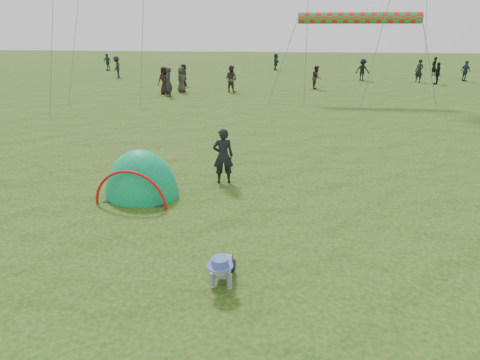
# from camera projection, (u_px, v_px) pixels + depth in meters

# --- Properties ---
(ground) EXTENTS (140.00, 140.00, 0.00)m
(ground) POSITION_uv_depth(u_px,v_px,m) (179.00, 264.00, 8.01)
(ground) COLOR #13410B
(crawling_toddler) EXTENTS (0.58, 0.82, 0.62)m
(crawling_toddler) POSITION_uv_depth(u_px,v_px,m) (222.00, 267.00, 7.31)
(crawling_toddler) COLOR black
(crawling_toddler) RESTS_ON ground
(popup_tent) EXTENTS (2.04, 1.73, 2.50)m
(popup_tent) POSITION_uv_depth(u_px,v_px,m) (143.00, 196.00, 11.20)
(popup_tent) COLOR #037C34
(popup_tent) RESTS_ON ground
(standing_adult) EXTENTS (0.64, 0.49, 1.57)m
(standing_adult) POSITION_uv_depth(u_px,v_px,m) (223.00, 156.00, 11.90)
(standing_adult) COLOR black
(standing_adult) RESTS_ON ground
(crowd_person_0) EXTENTS (0.70, 0.67, 1.61)m
(crowd_person_0) POSITION_uv_depth(u_px,v_px,m) (434.00, 66.00, 38.33)
(crowd_person_0) COLOR black
(crowd_person_0) RESTS_ON ground
(crowd_person_1) EXTENTS (1.05, 0.96, 1.75)m
(crowd_person_1) POSITION_uv_depth(u_px,v_px,m) (231.00, 79.00, 28.52)
(crowd_person_1) COLOR #393029
(crowd_person_1) RESTS_ON ground
(crowd_person_2) EXTENTS (0.80, 1.04, 1.65)m
(crowd_person_2) POSITION_uv_depth(u_px,v_px,m) (438.00, 73.00, 32.32)
(crowd_person_2) COLOR black
(crowd_person_2) RESTS_ON ground
(crowd_person_3) EXTENTS (1.20, 0.82, 1.72)m
(crowd_person_3) POSITION_uv_depth(u_px,v_px,m) (362.00, 70.00, 34.55)
(crowd_person_3) COLOR black
(crowd_person_3) RESTS_ON ground
(crowd_person_4) EXTENTS (0.90, 0.63, 1.75)m
(crowd_person_4) POSITION_uv_depth(u_px,v_px,m) (165.00, 80.00, 27.66)
(crowd_person_4) COLOR black
(crowd_person_4) RESTS_ON ground
(crowd_person_5) EXTENTS (0.81, 1.57, 1.62)m
(crowd_person_5) POSITION_uv_depth(u_px,v_px,m) (276.00, 62.00, 42.87)
(crowd_person_5) COLOR #1F2D3C
(crowd_person_5) RESTS_ON ground
(crowd_person_6) EXTENTS (0.52, 0.71, 1.78)m
(crowd_person_6) POSITION_uv_depth(u_px,v_px,m) (169.00, 82.00, 26.62)
(crowd_person_6) COLOR #26252B
(crowd_person_6) RESTS_ON ground
(crowd_person_8) EXTENTS (0.73, 1.03, 1.62)m
(crowd_person_8) POSITION_uv_depth(u_px,v_px,m) (466.00, 71.00, 34.19)
(crowd_person_8) COLOR #293646
(crowd_person_8) RESTS_ON ground
(crowd_person_10) EXTENTS (0.78, 0.94, 1.66)m
(crowd_person_10) POSITION_uv_depth(u_px,v_px,m) (182.00, 80.00, 28.46)
(crowd_person_10) COLOR #3B3228
(crowd_person_10) RESTS_ON ground
(crowd_person_11) EXTENTS (1.11, 1.52, 1.59)m
(crowd_person_11) POSITION_uv_depth(u_px,v_px,m) (184.00, 75.00, 31.51)
(crowd_person_11) COLOR #1C2432
(crowd_person_11) RESTS_ON ground
(crowd_person_12) EXTENTS (0.76, 0.75, 1.77)m
(crowd_person_12) POSITION_uv_depth(u_px,v_px,m) (419.00, 71.00, 33.51)
(crowd_person_12) COLOR black
(crowd_person_12) RESTS_ON ground
(crowd_person_13) EXTENTS (0.62, 0.79, 1.61)m
(crowd_person_13) POSITION_uv_depth(u_px,v_px,m) (316.00, 77.00, 29.94)
(crowd_person_13) COLOR #342622
(crowd_person_13) RESTS_ON ground
(crowd_person_14) EXTENTS (1.04, 0.74, 1.64)m
(crowd_person_14) POSITION_uv_depth(u_px,v_px,m) (107.00, 62.00, 42.67)
(crowd_person_14) COLOR #2A3C46
(crowd_person_14) RESTS_ON ground
(crowd_person_15) EXTENTS (0.80, 1.23, 1.79)m
(crowd_person_15) POSITION_uv_depth(u_px,v_px,m) (117.00, 67.00, 36.60)
(crowd_person_15) COLOR black
(crowd_person_15) RESTS_ON ground
(rainbow_tube_kite) EXTENTS (6.90, 0.64, 0.64)m
(rainbow_tube_kite) POSITION_uv_depth(u_px,v_px,m) (359.00, 18.00, 24.34)
(rainbow_tube_kite) COLOR red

